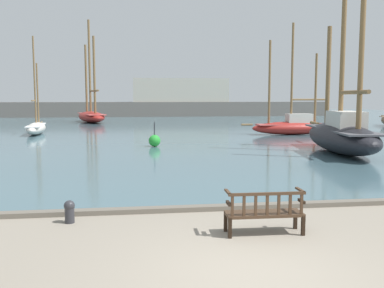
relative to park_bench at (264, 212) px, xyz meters
name	(u,v)px	position (x,y,z in m)	size (l,w,h in m)	color
ground_plane	(250,272)	(-0.81, -1.85, -0.47)	(160.00, 160.00, 0.00)	gray
harbor_water	(150,121)	(-0.81, 42.15, -0.43)	(100.00, 80.00, 0.08)	#476670
quay_edge_kerb	(209,208)	(-0.81, 2.00, -0.41)	(40.00, 0.30, 0.12)	#675F54
park_bench	(264,212)	(0.00, 0.00, 0.00)	(1.61, 0.55, 0.92)	black
sailboat_nearest_starboard	(293,125)	(8.98, 21.75, 0.32)	(7.00, 1.76, 8.06)	maroon
sailboat_outer_port	(36,127)	(-9.91, 24.82, 0.14)	(1.72, 6.74, 7.21)	silver
sailboat_mid_port	(341,133)	(7.53, 11.53, 0.57)	(3.48, 9.63, 9.04)	black
sailboat_far_port	(91,114)	(-7.28, 39.59, 0.50)	(4.58, 8.45, 11.02)	maroon
mooring_bollard	(69,210)	(-4.12, 1.35, -0.18)	(0.25, 0.25, 0.52)	#2D2D33
channel_buoy	(155,141)	(-1.53, 15.44, -0.06)	(0.66, 0.66, 1.36)	green
far_breakwater	(153,105)	(0.12, 52.69, 1.31)	(53.37, 2.40, 6.18)	#66605B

